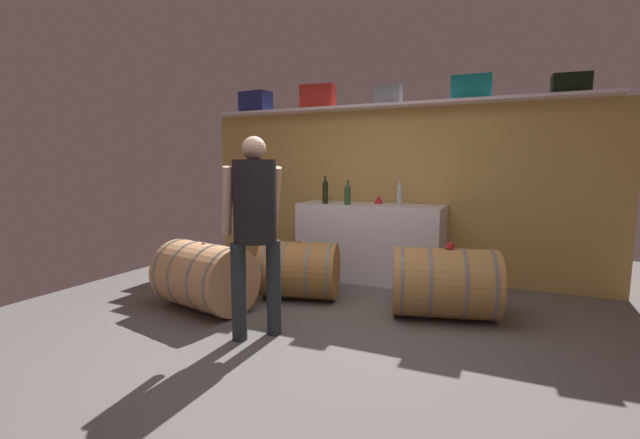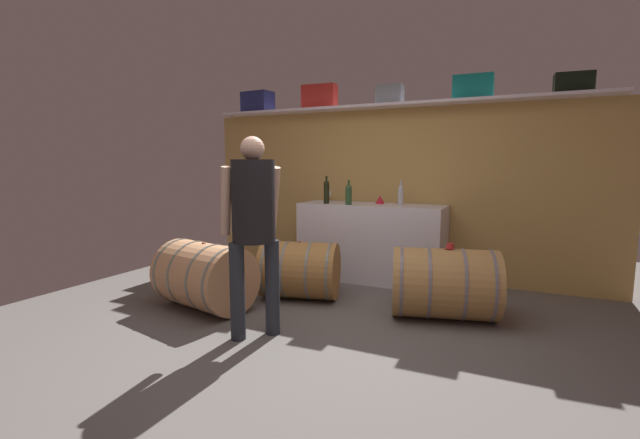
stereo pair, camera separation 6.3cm
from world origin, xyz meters
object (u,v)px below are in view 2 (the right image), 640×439
at_px(toolcase_navy, 258,102).
at_px(wine_bottle_dark, 326,191).
at_px(work_cabinet, 371,242).
at_px(tasting_cup, 450,246).
at_px(toolcase_grey, 390,95).
at_px(wine_barrel_far, 205,276).
at_px(wine_bottle_clear, 401,195).
at_px(wine_bottle_green, 349,194).
at_px(wine_barrel_flank, 300,270).
at_px(toolcase_teal, 473,87).
at_px(wine_barrel_near, 445,283).
at_px(wine_glass, 328,194).
at_px(winemaker_pouring, 253,216).
at_px(red_funnel, 380,199).
at_px(toolcase_red, 319,97).
at_px(toolcase_black, 573,83).

distance_m(toolcase_navy, wine_bottle_dark, 1.73).
distance_m(work_cabinet, tasting_cup, 1.46).
bearing_deg(toolcase_grey, wine_barrel_far, -127.11).
bearing_deg(toolcase_grey, toolcase_navy, 176.00).
relative_size(wine_bottle_dark, wine_barrel_far, 0.33).
bearing_deg(toolcase_navy, wine_bottle_clear, -0.16).
xyz_separation_m(wine_bottle_green, wine_barrel_flank, (-0.21, -0.83, -0.75)).
distance_m(toolcase_navy, toolcase_teal, 2.81).
relative_size(wine_bottle_clear, wine_barrel_near, 0.27).
distance_m(wine_glass, winemaker_pouring, 2.26).
xyz_separation_m(wine_bottle_clear, wine_barrel_far, (-1.45, -1.75, -0.73)).
distance_m(toolcase_grey, wine_barrel_near, 2.40).
xyz_separation_m(toolcase_navy, red_funnel, (1.80, -0.10, -1.27)).
distance_m(toolcase_grey, wine_barrel_flank, 2.34).
xyz_separation_m(toolcase_navy, winemaker_pouring, (1.45, -2.28, -1.25)).
xyz_separation_m(red_funnel, winemaker_pouring, (-0.35, -2.18, 0.02)).
bearing_deg(tasting_cup, toolcase_navy, 157.38).
bearing_deg(winemaker_pouring, toolcase_teal, 9.46).
xyz_separation_m(toolcase_red, tasting_cup, (1.87, -1.17, -1.58)).
distance_m(wine_barrel_flank, winemaker_pouring, 1.28).
bearing_deg(toolcase_grey, winemaker_pouring, -104.49).
bearing_deg(wine_bottle_green, wine_barrel_flank, -104.43).
relative_size(work_cabinet, tasting_cup, 27.71).
relative_size(red_funnel, wine_barrel_near, 0.10).
bearing_deg(tasting_cup, wine_barrel_flank, -178.29).
bearing_deg(red_funnel, wine_bottle_green, -135.42).
xyz_separation_m(wine_bottle_dark, wine_glass, (-0.13, 0.32, -0.06)).
xyz_separation_m(toolcase_navy, toolcase_black, (3.77, 0.00, -0.04)).
xyz_separation_m(toolcase_black, wine_bottle_dark, (-2.55, -0.37, -1.13)).
bearing_deg(wine_barrel_far, red_funnel, 68.80).
bearing_deg(tasting_cup, work_cabinet, 138.05).
height_order(toolcase_red, tasting_cup, toolcase_red).
height_order(wine_bottle_green, wine_bottle_dark, wine_bottle_dark).
relative_size(toolcase_black, wine_bottle_green, 1.21).
relative_size(wine_bottle_clear, winemaker_pouring, 0.18).
bearing_deg(tasting_cup, wine_bottle_dark, 153.30).
bearing_deg(winemaker_pouring, toolcase_grey, 29.76).
relative_size(wine_glass, winemaker_pouring, 0.09).
height_order(toolcase_red, wine_bottle_clear, toolcase_red).
height_order(toolcase_red, wine_barrel_flank, toolcase_red).
xyz_separation_m(toolcase_grey, wine_barrel_far, (-1.25, -1.92, -1.89)).
xyz_separation_m(toolcase_teal, wine_barrel_far, (-2.18, -1.92, -1.91)).
xyz_separation_m(toolcase_red, wine_bottle_clear, (1.13, -0.17, -1.21)).
bearing_deg(work_cabinet, winemaker_pouring, -97.68).
distance_m(toolcase_black, winemaker_pouring, 3.47).
xyz_separation_m(toolcase_teal, wine_bottle_clear, (-0.73, -0.17, -1.19)).
bearing_deg(wine_bottle_dark, winemaker_pouring, -82.85).
bearing_deg(toolcase_black, red_funnel, 178.46).
bearing_deg(toolcase_teal, wine_glass, -179.68).
height_order(work_cabinet, wine_glass, wine_glass).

